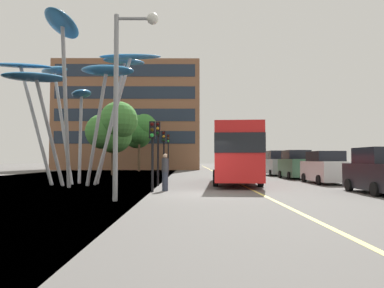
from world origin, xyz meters
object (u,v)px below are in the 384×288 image
at_px(red_bus, 236,151).
at_px(street_lamp, 126,79).
at_px(leaf_sculpture, 80,76).
at_px(traffic_light_island_mid, 164,145).
at_px(traffic_light_kerb_far, 158,140).
at_px(traffic_light_opposite, 168,146).
at_px(car_parked_near, 381,172).
at_px(car_parked_far, 296,165).
at_px(car_parked_mid, 325,168).
at_px(traffic_light_kerb_near, 152,141).
at_px(car_side_street, 277,164).
at_px(pedestrian, 165,172).

distance_m(red_bus, street_lamp, 11.60).
distance_m(leaf_sculpture, traffic_light_island_mid, 7.47).
bearing_deg(traffic_light_kerb_far, red_bus, 24.83).
height_order(traffic_light_opposite, car_parked_near, traffic_light_opposite).
height_order(traffic_light_kerb_far, car_parked_far, traffic_light_kerb_far).
xyz_separation_m(traffic_light_opposite, car_parked_mid, (10.73, -10.98, -1.85)).
distance_m(traffic_light_island_mid, car_parked_near, 14.34).
xyz_separation_m(traffic_light_kerb_near, car_parked_far, (10.32, 11.94, -1.35)).
height_order(traffic_light_kerb_far, car_side_street, traffic_light_kerb_far).
bearing_deg(traffic_light_kerb_far, traffic_light_kerb_near, -88.64).
xyz_separation_m(leaf_sculpture, traffic_light_kerb_far, (4.80, -0.62, -3.89)).
height_order(traffic_light_kerb_far, street_lamp, street_lamp).
bearing_deg(red_bus, car_parked_far, 44.73).
bearing_deg(car_parked_far, car_parked_near, -89.58).
distance_m(traffic_light_kerb_near, car_side_street, 20.36).
relative_size(traffic_light_opposite, pedestrian, 2.15).
distance_m(traffic_light_kerb_far, car_side_street, 16.96).
bearing_deg(car_parked_far, street_lamp, -125.27).
height_order(car_parked_mid, car_side_street, car_side_street).
xyz_separation_m(leaf_sculpture, car_parked_mid, (15.38, 1.36, -5.61)).
height_order(car_parked_mid, pedestrian, car_parked_mid).
xyz_separation_m(red_bus, traffic_light_kerb_far, (-4.86, -2.25, 0.65)).
bearing_deg(traffic_light_kerb_near, car_parked_near, -4.07).
relative_size(traffic_light_opposite, car_side_street, 0.87).
relative_size(traffic_light_kerb_near, car_parked_near, 0.84).
height_order(traffic_light_opposite, car_parked_far, traffic_light_opposite).
xyz_separation_m(traffic_light_opposite, car_parked_far, (10.56, -5.20, -1.76)).
relative_size(traffic_light_kerb_near, traffic_light_kerb_far, 0.89).
distance_m(red_bus, car_parked_mid, 5.83).
bearing_deg(leaf_sculpture, car_side_street, 40.36).
height_order(car_parked_far, pedestrian, car_parked_far).
bearing_deg(car_parked_near, car_parked_mid, 89.38).
xyz_separation_m(red_bus, car_parked_mid, (5.72, -0.27, -1.07)).
distance_m(leaf_sculpture, traffic_light_opposite, 13.72).
distance_m(traffic_light_kerb_far, traffic_light_opposite, 12.96).
xyz_separation_m(leaf_sculpture, car_parked_near, (15.31, -5.54, -5.62)).
relative_size(traffic_light_kerb_near, car_side_street, 0.74).
distance_m(traffic_light_kerb_far, street_lamp, 7.96).
bearing_deg(pedestrian, leaf_sculpture, 143.21).
distance_m(traffic_light_kerb_far, car_parked_far, 13.09).
bearing_deg(car_parked_far, traffic_light_kerb_far, -143.34).
xyz_separation_m(leaf_sculpture, pedestrian, (5.45, -4.08, -5.68)).
distance_m(traffic_light_kerb_near, traffic_light_island_mid, 8.89).
relative_size(street_lamp, pedestrian, 3.89).
relative_size(red_bus, car_parked_mid, 2.50).
relative_size(car_parked_mid, pedestrian, 2.48).
relative_size(traffic_light_island_mid, traffic_light_opposite, 0.91).
xyz_separation_m(red_bus, street_lamp, (-5.39, -9.97, 2.51)).
bearing_deg(traffic_light_island_mid, leaf_sculpture, -139.61).
bearing_deg(traffic_light_kerb_near, car_side_street, 60.00).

